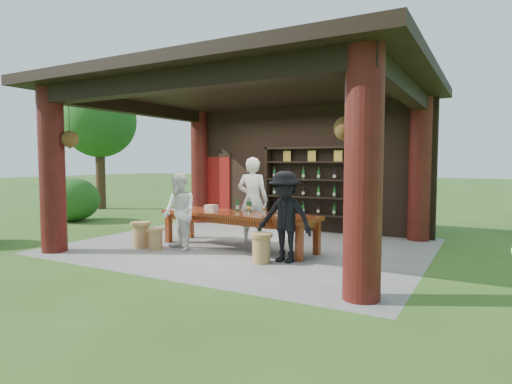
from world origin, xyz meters
The scene contains 15 objects.
ground centered at (0.00, 0.00, 0.00)m, with size 90.00×90.00×0.00m, color #2D5119.
pavilion centered at (-0.01, 0.43, 2.13)m, with size 7.50×6.00×3.60m.
wine_shelf centered at (0.50, 2.45, 1.11)m, with size 2.52×0.38×2.22m.
tasting_table centered at (-0.06, -0.29, 0.64)m, with size 3.66×1.24×0.75m.
stool_near_left centered at (-1.45, -1.29, 0.24)m, with size 0.35×0.35×0.46m.
stool_near_right centered at (1.01, -1.23, 0.29)m, with size 0.41×0.41×0.54m.
stool_far_left centered at (-1.88, -1.27, 0.29)m, with size 0.42×0.42×0.55m.
host centered at (-0.07, 0.38, 0.97)m, with size 0.70×0.46×1.93m, color white.
guest_woman centered at (-1.00, -1.07, 0.80)m, with size 0.78×0.60×1.60m, color white.
guest_man centered at (1.35, -0.97, 0.83)m, with size 1.07×0.62×1.66m, color black.
table_bottles centered at (-0.07, 0.04, 0.90)m, with size 0.41×0.13×0.31m.
table_glasses centered at (0.56, -0.30, 0.82)m, with size 0.97×0.33×0.15m.
napkin_basket centered at (-0.71, -0.32, 0.82)m, with size 0.26×0.18×0.14m, color #BF6672.
shrubs centered at (1.67, 0.71, 0.55)m, with size 14.93×9.18×1.36m.
trees centered at (3.26, 1.49, 3.37)m, with size 21.58×9.79×4.80m.
Camera 1 is at (4.62, -7.95, 1.82)m, focal length 30.00 mm.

